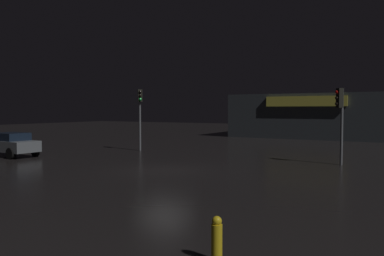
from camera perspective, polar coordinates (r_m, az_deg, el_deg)
name	(u,v)px	position (r m, az deg, el deg)	size (l,w,h in m)	color
ground_plane	(165,171)	(18.91, -4.09, -6.38)	(120.00, 120.00, 0.00)	black
store_building	(315,116)	(43.82, 17.91, 1.74)	(16.77, 9.26, 4.64)	#33383D
traffic_signal_opposite	(140,108)	(28.01, -7.78, 2.99)	(0.42, 0.42, 4.47)	#595B60
traffic_signal_cross_left	(340,111)	(22.05, 21.30, 2.44)	(0.43, 0.41, 4.16)	#595B60
car_near	(11,144)	(27.05, -25.42, -2.17)	(4.01, 2.10, 1.52)	slate
fire_hydrant	(217,239)	(7.81, 3.73, -16.27)	(0.22, 0.22, 0.91)	gold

